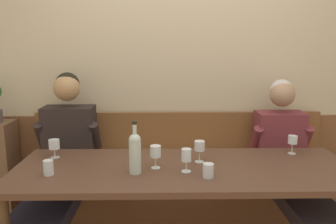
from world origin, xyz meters
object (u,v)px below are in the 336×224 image
object	(u,v)px
person_left_seat	(293,166)
water_tumbler_right	(48,168)
water_tumbler_left	(208,171)
wine_glass_mid_left	(186,156)
dining_table	(184,178)
wine_glass_by_bottle	(293,141)
wine_glass_mid_right	(200,147)
wine_bottle_amber_mid	(135,152)
wine_glass_center_rear	(54,145)
wall_bench	(179,189)
wine_glass_near_bucket	(156,152)
person_right_seat	(60,164)

from	to	relation	value
person_left_seat	water_tumbler_right	world-z (taller)	person_left_seat
water_tumbler_left	wine_glass_mid_left	bearing A→B (deg)	142.81
dining_table	person_left_seat	world-z (taller)	person_left_seat
wine_glass_by_bottle	water_tumbler_left	xyz separation A→B (m)	(-0.69, -0.45, -0.06)
person_left_seat	water_tumbler_right	bearing A→B (deg)	-165.13
person_left_seat	wine_glass_mid_right	xyz separation A→B (m)	(-0.75, -0.23, 0.23)
wine_glass_mid_right	wine_bottle_amber_mid	bearing A→B (deg)	-154.95
person_left_seat	wine_glass_center_rear	size ratio (longest dim) A/B	9.36
wine_bottle_amber_mid	water_tumbler_left	size ratio (longest dim) A/B	3.88
wall_bench	wine_glass_center_rear	size ratio (longest dim) A/B	19.15
wine_glass_near_bucket	wine_glass_center_rear	bearing A→B (deg)	162.79
person_left_seat	water_tumbler_left	distance (m)	0.90
person_right_seat	water_tumbler_right	bearing A→B (deg)	-80.87
person_right_seat	wine_glass_mid_left	world-z (taller)	person_right_seat
wine_glass_near_bucket	water_tumbler_right	bearing A→B (deg)	-170.77
wine_glass_center_rear	water_tumbler_right	world-z (taller)	wine_glass_center_rear
wine_glass_mid_left	water_tumbler_left	size ratio (longest dim) A/B	1.75
dining_table	water_tumbler_right	size ratio (longest dim) A/B	23.72
wine_glass_center_rear	wine_glass_by_bottle	world-z (taller)	wine_glass_by_bottle
wine_glass_by_bottle	water_tumbler_left	world-z (taller)	wine_glass_by_bottle
person_left_seat	wine_bottle_amber_mid	distance (m)	1.28
person_right_seat	wine_glass_by_bottle	bearing A→B (deg)	-2.42
wine_glass_mid_left	wine_glass_mid_right	bearing A→B (deg)	60.47
person_left_seat	wine_glass_by_bottle	bearing A→B (deg)	-121.78
wine_glass_center_rear	wine_glass_by_bottle	distance (m)	1.74
wine_glass_mid_left	water_tumbler_left	distance (m)	0.17
wall_bench	water_tumbler_right	world-z (taller)	wall_bench
wine_bottle_amber_mid	wine_glass_mid_right	world-z (taller)	wine_bottle_amber_mid
wine_bottle_amber_mid	wine_glass_mid_right	xyz separation A→B (m)	(0.43, 0.20, -0.03)
person_right_seat	wine_glass_mid_right	world-z (taller)	person_right_seat
wall_bench	water_tumbler_left	xyz separation A→B (m)	(0.13, -0.86, 0.50)
dining_table	wine_glass_center_rear	world-z (taller)	wine_glass_center_rear
wall_bench	wine_glass_mid_right	world-z (taller)	wall_bench
wall_bench	wine_glass_mid_right	bearing A→B (deg)	-79.38
wine_glass_near_bucket	water_tumbler_left	bearing A→B (deg)	-27.04
person_right_seat	wine_glass_center_rear	world-z (taller)	person_right_seat
dining_table	wine_glass_by_bottle	size ratio (longest dim) A/B	16.30
water_tumbler_right	wall_bench	bearing A→B (deg)	43.19
person_right_seat	person_left_seat	bearing A→B (deg)	-0.34
wine_glass_center_rear	wine_glass_mid_right	xyz separation A→B (m)	(1.03, -0.11, 0.02)
dining_table	person_left_seat	distance (m)	0.92
person_right_seat	wine_glass_mid_left	distance (m)	1.05
wine_glass_center_rear	water_tumbler_right	bearing A→B (deg)	-79.15
person_left_seat	wine_glass_mid_left	world-z (taller)	person_left_seat
dining_table	person_left_seat	xyz separation A→B (m)	(0.86, 0.33, -0.04)
wine_bottle_amber_mid	person_right_seat	bearing A→B (deg)	144.14
wine_glass_by_bottle	water_tumbler_right	size ratio (longest dim) A/B	1.46
wine_glass_mid_left	person_right_seat	bearing A→B (deg)	155.51
wine_glass_by_bottle	wine_glass_mid_left	world-z (taller)	wine_glass_mid_left
wine_glass_mid_left	wine_glass_near_bucket	distance (m)	0.21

